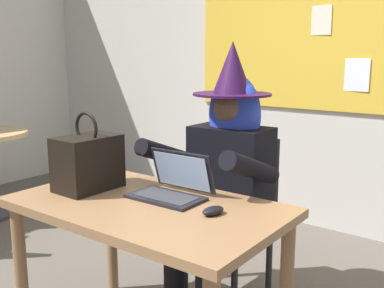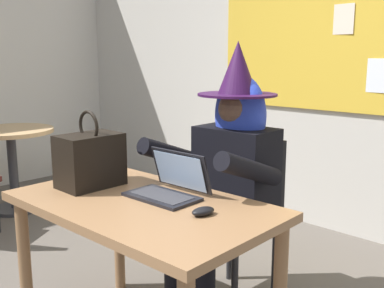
{
  "view_description": "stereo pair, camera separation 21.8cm",
  "coord_description": "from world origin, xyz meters",
  "px_view_note": "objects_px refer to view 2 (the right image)",
  "views": [
    {
      "loc": [
        1.27,
        -1.24,
        1.36
      ],
      "look_at": [
        -0.05,
        0.44,
        0.94
      ],
      "focal_mm": 42.36,
      "sensor_mm": 36.0,
      "label": 1
    },
    {
      "loc": [
        1.44,
        -1.1,
        1.36
      ],
      "look_at": [
        -0.05,
        0.44,
        0.94
      ],
      "focal_mm": 42.36,
      "sensor_mm": 36.0,
      "label": 2
    }
  ],
  "objects_px": {
    "computer_mouse": "(203,211)",
    "side_table_round": "(12,151)",
    "chair_at_desk": "(242,209)",
    "handbag": "(90,160)",
    "desk_main": "(142,223)",
    "laptop": "(169,186)",
    "person_costumed": "(229,163)"
  },
  "relations": [
    {
      "from": "chair_at_desk",
      "to": "person_costumed",
      "type": "xyz_separation_m",
      "value": [
        -0.0,
        -0.12,
        0.28
      ]
    },
    {
      "from": "computer_mouse",
      "to": "handbag",
      "type": "bearing_deg",
      "value": -162.74
    },
    {
      "from": "desk_main",
      "to": "side_table_round",
      "type": "xyz_separation_m",
      "value": [
        -2.34,
        0.47,
        -0.08
      ]
    },
    {
      "from": "person_costumed",
      "to": "computer_mouse",
      "type": "xyz_separation_m",
      "value": [
        0.3,
        -0.53,
        -0.06
      ]
    },
    {
      "from": "laptop",
      "to": "chair_at_desk",
      "type": "bearing_deg",
      "value": 89.39
    },
    {
      "from": "chair_at_desk",
      "to": "person_costumed",
      "type": "height_order",
      "value": "person_costumed"
    },
    {
      "from": "handbag",
      "to": "chair_at_desk",
      "type": "bearing_deg",
      "value": 62.38
    },
    {
      "from": "desk_main",
      "to": "laptop",
      "type": "height_order",
      "value": "laptop"
    },
    {
      "from": "chair_at_desk",
      "to": "laptop",
      "type": "distance_m",
      "value": 0.63
    },
    {
      "from": "chair_at_desk",
      "to": "laptop",
      "type": "xyz_separation_m",
      "value": [
        0.01,
        -0.57,
        0.26
      ]
    },
    {
      "from": "desk_main",
      "to": "laptop",
      "type": "relative_size",
      "value": 3.56
    },
    {
      "from": "laptop",
      "to": "computer_mouse",
      "type": "distance_m",
      "value": 0.3
    },
    {
      "from": "computer_mouse",
      "to": "handbag",
      "type": "relative_size",
      "value": 0.28
    },
    {
      "from": "desk_main",
      "to": "side_table_round",
      "type": "bearing_deg",
      "value": 168.66
    },
    {
      "from": "person_costumed",
      "to": "side_table_round",
      "type": "relative_size",
      "value": 1.95
    },
    {
      "from": "laptop",
      "to": "handbag",
      "type": "distance_m",
      "value": 0.44
    },
    {
      "from": "computer_mouse",
      "to": "laptop",
      "type": "bearing_deg",
      "value": 174.86
    },
    {
      "from": "person_costumed",
      "to": "laptop",
      "type": "relative_size",
      "value": 4.17
    },
    {
      "from": "computer_mouse",
      "to": "handbag",
      "type": "height_order",
      "value": "handbag"
    },
    {
      "from": "side_table_round",
      "to": "handbag",
      "type": "bearing_deg",
      "value": -13.88
    },
    {
      "from": "laptop",
      "to": "computer_mouse",
      "type": "bearing_deg",
      "value": -18.02
    },
    {
      "from": "computer_mouse",
      "to": "person_costumed",
      "type": "bearing_deg",
      "value": 130.62
    },
    {
      "from": "computer_mouse",
      "to": "chair_at_desk",
      "type": "bearing_deg",
      "value": 125.69
    },
    {
      "from": "handbag",
      "to": "side_table_round",
      "type": "bearing_deg",
      "value": 166.12
    },
    {
      "from": "computer_mouse",
      "to": "side_table_round",
      "type": "height_order",
      "value": "computer_mouse"
    },
    {
      "from": "handbag",
      "to": "desk_main",
      "type": "bearing_deg",
      "value": 2.88
    },
    {
      "from": "desk_main",
      "to": "handbag",
      "type": "relative_size",
      "value": 3.24
    },
    {
      "from": "laptop",
      "to": "handbag",
      "type": "height_order",
      "value": "handbag"
    },
    {
      "from": "desk_main",
      "to": "chair_at_desk",
      "type": "bearing_deg",
      "value": 88.63
    },
    {
      "from": "laptop",
      "to": "computer_mouse",
      "type": "xyz_separation_m",
      "value": [
        0.29,
        -0.08,
        -0.03
      ]
    },
    {
      "from": "chair_at_desk",
      "to": "computer_mouse",
      "type": "relative_size",
      "value": 8.81
    },
    {
      "from": "desk_main",
      "to": "laptop",
      "type": "bearing_deg",
      "value": 77.98
    }
  ]
}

